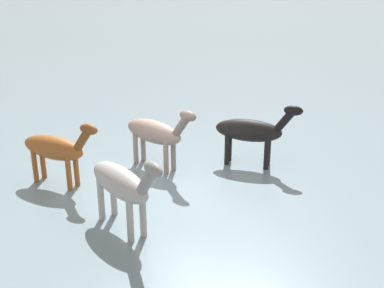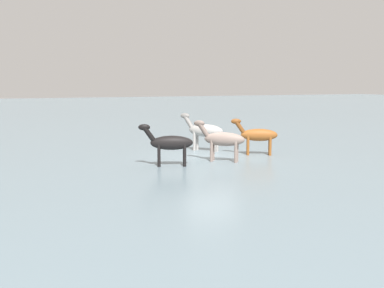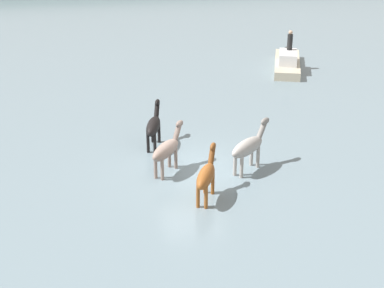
{
  "view_description": "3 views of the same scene",
  "coord_description": "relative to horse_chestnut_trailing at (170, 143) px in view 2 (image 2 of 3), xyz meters",
  "views": [
    {
      "loc": [
        11.14,
        0.93,
        5.43
      ],
      "look_at": [
        -0.97,
        0.84,
        0.68
      ],
      "focal_mm": 46.74,
      "sensor_mm": 36.0,
      "label": 1
    },
    {
      "loc": [
        -18.79,
        8.3,
        3.5
      ],
      "look_at": [
        0.27,
        0.85,
        0.66
      ],
      "focal_mm": 42.4,
      "sensor_mm": 36.0,
      "label": 2
    },
    {
      "loc": [
        -3.7,
        -19.25,
        10.0
      ],
      "look_at": [
        0.16,
        0.8,
        0.71
      ],
      "focal_mm": 52.15,
      "sensor_mm": 36.0,
      "label": 3
    }
  ],
  "objects": [
    {
      "name": "horse_pinto_flank",
      "position": [
        1.23,
        -4.82,
        -0.01
      ],
      "size": [
        1.28,
        2.16,
        1.74
      ],
      "rotation": [
        0.0,
        0.0,
        1.12
      ],
      "color": "brown",
      "rests_on": "ground_plane"
    },
    {
      "name": "horse_chestnut_trailing",
      "position": [
        0.0,
        0.0,
        0.0
      ],
      "size": [
        1.02,
        2.26,
        1.76
      ],
      "rotation": [
        0.0,
        0.0,
        1.27
      ],
      "color": "black",
      "rests_on": "ground_plane"
    },
    {
      "name": "ground_plane",
      "position": [
        1.18,
        -2.4,
        -0.97
      ],
      "size": [
        162.78,
        162.78,
        0.0
      ],
      "primitive_type": "plane",
      "color": "slate"
    },
    {
      "name": "horse_rear_stallion",
      "position": [
        3.31,
        -2.94,
        0.06
      ],
      "size": [
        2.09,
        1.83,
        1.88
      ],
      "rotation": [
        0.0,
        0.0,
        0.7
      ],
      "color": "#9E9993",
      "rests_on": "ground_plane"
    },
    {
      "name": "horse_dun_straggler",
      "position": [
        0.18,
        -2.49,
        0.02
      ],
      "size": [
        1.69,
        2.03,
        1.79
      ],
      "rotation": [
        0.0,
        0.0,
        0.91
      ],
      "color": "gray",
      "rests_on": "ground_plane"
    }
  ]
}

